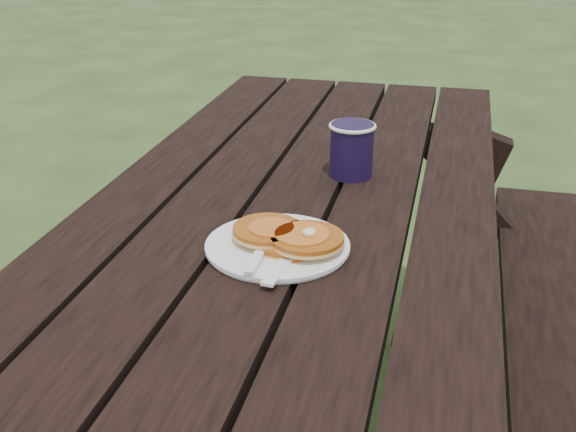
% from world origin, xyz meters
% --- Properties ---
extents(picnic_table, '(1.36, 1.80, 0.75)m').
position_xyz_m(picnic_table, '(0.00, 0.00, 0.37)').
color(picnic_table, black).
rests_on(picnic_table, ground).
extents(plate, '(0.26, 0.26, 0.01)m').
position_xyz_m(plate, '(0.02, -0.23, 0.76)').
color(plate, white).
rests_on(plate, picnic_table).
extents(pancake_stack, '(0.19, 0.13, 0.04)m').
position_xyz_m(pancake_stack, '(0.04, -0.22, 0.77)').
color(pancake_stack, '#AC5413').
rests_on(pancake_stack, plate).
extents(knife, '(0.04, 0.18, 0.00)m').
position_xyz_m(knife, '(0.05, -0.27, 0.76)').
color(knife, white).
rests_on(knife, plate).
extents(fork, '(0.04, 0.16, 0.01)m').
position_xyz_m(fork, '(0.01, -0.29, 0.77)').
color(fork, white).
rests_on(fork, plate).
extents(coffee_cup, '(0.09, 0.09, 0.11)m').
position_xyz_m(coffee_cup, '(0.09, 0.13, 0.81)').
color(coffee_cup, black).
rests_on(coffee_cup, picnic_table).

